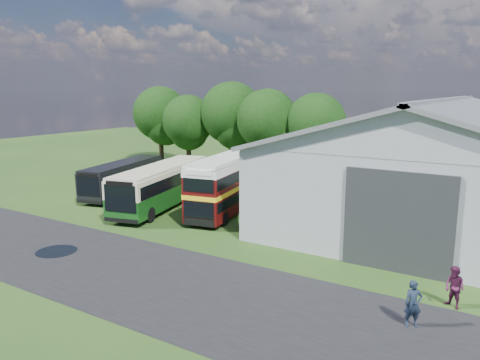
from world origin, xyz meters
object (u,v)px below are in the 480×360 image
Objects in this scene: storage_shed at (442,157)px; bus_dark_single at (123,177)px; bus_maroon_double at (228,184)px; visitor_a at (413,304)px; visitor_b at (454,288)px; bus_green_single at (162,185)px.

storage_shed reaches higher than bus_dark_single.
bus_maroon_double reaches higher than visitor_a.
visitor_b is (16.10, -7.78, -1.18)m from bus_maroon_double.
storage_shed is 17.63m from visitor_a.
bus_maroon_double reaches higher than bus_green_single.
bus_green_single is 22.17m from visitor_b.
visitor_b is at bearing -30.73° from bus_dark_single.
bus_green_single is at bearing -155.50° from storage_shed.
bus_maroon_double is at bearing 113.35° from visitor_a.
visitor_b is (21.19, -6.47, -0.81)m from bus_green_single.
bus_green_single reaches higher than visitor_b.
bus_maroon_double reaches higher than bus_dark_single.
storage_shed is at bearing 17.58° from bus_maroon_double.
visitor_b is (3.02, -14.75, -3.29)m from storage_shed.
bus_maroon_double is 5.46× the size of visitor_a.
storage_shed is 14.17× the size of visitor_b.
storage_shed is at bearing 10.99° from bus_green_single.
bus_maroon_double is at bearing -15.94° from bus_dark_single.
bus_green_single is at bearing -166.06° from visitor_b.
bus_dark_single is 28.00m from visitor_a.
visitor_a reaches higher than visitor_b.
visitor_a is (20.10, -8.94, -0.78)m from bus_green_single.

